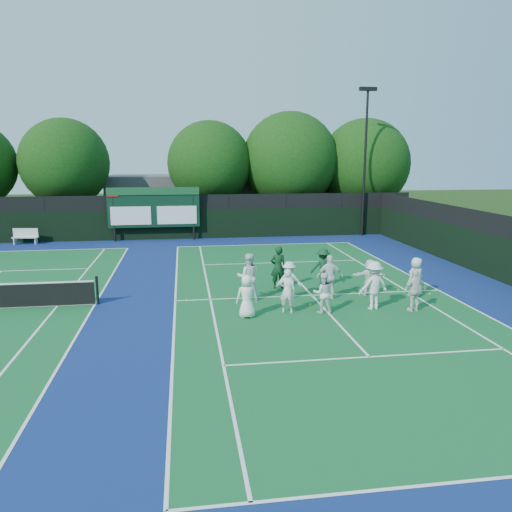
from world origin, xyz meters
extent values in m
plane|color=#1A340E|center=(0.00, 0.00, 0.00)|extent=(120.00, 120.00, 0.00)
cube|color=navy|center=(-6.00, 1.00, 0.00)|extent=(34.00, 32.00, 0.01)
cube|color=#125A29|center=(0.00, 1.00, 0.01)|extent=(10.97, 23.77, 0.00)
cube|color=white|center=(0.00, -10.88, 0.01)|extent=(10.97, 0.08, 0.00)
cube|color=white|center=(0.00, 12.88, 0.01)|extent=(10.97, 0.08, 0.00)
cube|color=white|center=(-5.49, 1.00, 0.01)|extent=(0.08, 23.77, 0.00)
cube|color=white|center=(5.49, 1.00, 0.01)|extent=(0.08, 23.77, 0.00)
cube|color=white|center=(-4.12, 1.00, 0.01)|extent=(0.08, 23.77, 0.00)
cube|color=white|center=(4.12, 1.00, 0.01)|extent=(0.08, 23.77, 0.00)
cube|color=white|center=(0.00, -5.40, 0.01)|extent=(8.23, 0.08, 0.00)
cube|color=white|center=(0.00, 7.40, 0.01)|extent=(8.23, 0.08, 0.00)
cube|color=white|center=(0.00, 1.00, 0.01)|extent=(0.08, 12.80, 0.00)
cube|color=white|center=(-14.00, 12.88, 0.01)|extent=(10.97, 0.08, 0.00)
cube|color=white|center=(-8.52, 1.00, 0.01)|extent=(0.08, 23.77, 0.00)
cube|color=white|center=(-9.88, 1.00, 0.01)|extent=(0.08, 23.77, 0.00)
cube|color=white|center=(-14.00, 7.40, 0.01)|extent=(8.23, 0.08, 0.00)
cube|color=black|center=(-6.00, 16.00, 1.00)|extent=(34.00, 0.08, 2.00)
cube|color=black|center=(-6.00, 16.00, 2.50)|extent=(34.00, 0.05, 1.00)
cylinder|color=black|center=(-9.60, 15.60, 1.75)|extent=(0.16, 0.16, 3.50)
cylinder|color=black|center=(-4.40, 15.60, 1.75)|extent=(0.16, 0.16, 3.50)
cube|color=black|center=(-7.00, 15.60, 2.20)|extent=(6.00, 0.15, 2.60)
cube|color=#154A25|center=(-7.00, 15.50, 3.30)|extent=(6.00, 0.05, 0.50)
cube|color=white|center=(-8.50, 15.50, 1.70)|extent=(2.60, 0.04, 1.20)
cube|color=white|center=(-5.50, 15.50, 1.70)|extent=(2.60, 0.04, 1.20)
cube|color=#A60D11|center=(-9.60, 15.50, 3.20)|extent=(0.70, 0.04, 0.50)
cube|color=#515055|center=(-2.00, 24.00, 2.00)|extent=(18.00, 6.00, 4.00)
cylinder|color=black|center=(7.50, 15.70, 5.00)|extent=(0.16, 0.16, 10.00)
cube|color=black|center=(7.50, 15.70, 10.00)|extent=(1.20, 0.30, 0.25)
cylinder|color=black|center=(-8.40, 1.00, 0.55)|extent=(0.10, 0.10, 1.10)
cube|color=silver|center=(-15.14, 15.30, 0.45)|extent=(1.65, 0.65, 0.06)
cube|color=silver|center=(-15.14, 15.46, 0.75)|extent=(1.59, 0.29, 0.53)
cube|color=silver|center=(-15.78, 15.30, 0.21)|extent=(0.12, 0.38, 0.43)
cube|color=silver|center=(-14.50, 15.30, 0.21)|extent=(0.12, 0.38, 0.43)
cylinder|color=black|center=(-13.29, 19.50, 1.38)|extent=(0.44, 0.44, 2.75)
sphere|color=#0E340B|center=(-13.29, 19.50, 5.09)|extent=(6.23, 6.23, 6.23)
sphere|color=#0E340B|center=(-12.69, 19.80, 4.47)|extent=(4.36, 4.36, 4.36)
cylinder|color=black|center=(-3.04, 19.50, 1.35)|extent=(0.44, 0.44, 2.71)
sphere|color=#0E340B|center=(-3.04, 19.50, 5.03)|extent=(6.20, 6.20, 6.20)
sphere|color=#0E340B|center=(-2.44, 19.80, 4.41)|extent=(4.34, 4.34, 4.34)
cylinder|color=black|center=(2.99, 19.50, 1.28)|extent=(0.44, 0.44, 2.55)
sphere|color=#0E340B|center=(2.99, 19.50, 5.25)|extent=(7.19, 7.19, 7.19)
sphere|color=#0E340B|center=(3.59, 19.80, 4.53)|extent=(5.03, 5.03, 5.03)
cylinder|color=black|center=(8.90, 19.50, 1.19)|extent=(0.44, 0.44, 2.38)
sphere|color=#0E340B|center=(8.90, 19.50, 4.96)|extent=(6.88, 6.88, 6.88)
sphere|color=#0E340B|center=(9.50, 19.80, 4.28)|extent=(4.82, 4.82, 4.82)
sphere|color=#C7D719|center=(-0.40, -0.29, 0.03)|extent=(0.07, 0.07, 0.07)
sphere|color=#C7D719|center=(-0.07, 0.80, 0.03)|extent=(0.07, 0.07, 0.07)
sphere|color=#C7D719|center=(4.80, 0.39, 0.03)|extent=(0.07, 0.07, 0.07)
sphere|color=#C7D719|center=(-5.04, 1.01, 0.03)|extent=(0.07, 0.07, 0.07)
sphere|color=#C7D719|center=(3.82, 1.22, 0.03)|extent=(0.07, 0.07, 0.07)
imported|color=white|center=(-2.96, -1.39, 0.77)|extent=(0.78, 0.53, 1.54)
imported|color=white|center=(-1.45, -1.07, 0.81)|extent=(0.69, 0.56, 1.62)
imported|color=white|center=(-0.19, -1.24, 0.74)|extent=(0.77, 0.63, 1.48)
imported|color=white|center=(1.77, -1.08, 0.90)|extent=(1.27, 0.87, 1.80)
imported|color=white|center=(3.16, -1.54, 0.79)|extent=(0.98, 0.55, 1.57)
imported|color=white|center=(-2.63, 0.79, 0.93)|extent=(0.97, 0.79, 1.86)
imported|color=white|center=(-1.02, 0.71, 0.75)|extent=(1.04, 0.69, 1.50)
imported|color=white|center=(0.57, 0.46, 0.89)|extent=(1.09, 0.57, 1.77)
imported|color=white|center=(2.32, 0.73, 0.75)|extent=(1.45, 0.68, 1.50)
imported|color=silver|center=(4.10, 0.30, 0.80)|extent=(0.91, 0.76, 1.59)
imported|color=#0E3419|center=(-1.15, 2.30, 0.92)|extent=(0.68, 0.46, 1.84)
imported|color=#0F391F|center=(0.86, 2.47, 0.82)|extent=(1.12, 0.72, 1.65)
camera|label=1|loc=(-5.07, -18.00, 5.57)|focal=35.00mm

